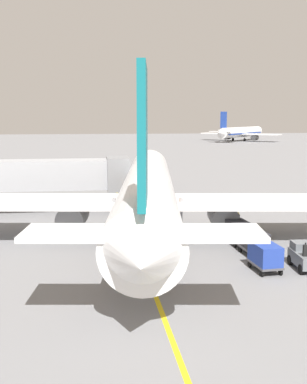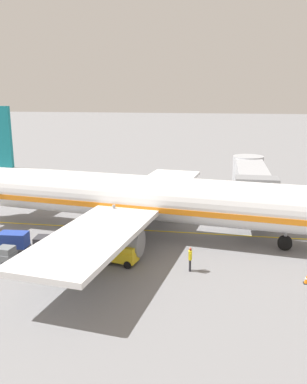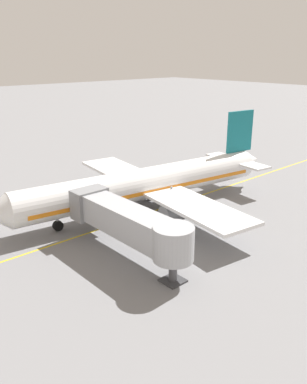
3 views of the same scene
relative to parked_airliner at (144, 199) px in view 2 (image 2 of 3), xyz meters
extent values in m
plane|color=slate|center=(-1.10, 0.69, -3.19)|extent=(400.00, 400.00, 0.00)
cube|color=gold|center=(-1.10, 0.69, -3.18)|extent=(0.24, 80.00, 0.01)
cylinder|color=white|center=(0.04, 0.27, 0.10)|extent=(8.06, 32.21, 3.70)
cube|color=orange|center=(0.04, 0.27, -0.36)|extent=(7.74, 29.67, 0.44)
cube|color=white|center=(-0.10, -0.72, -0.55)|extent=(30.43, 9.27, 0.36)
cylinder|color=gray|center=(-5.44, 0.83, -1.80)|extent=(2.42, 3.44, 2.00)
cylinder|color=gray|center=(5.46, -0.68, -1.80)|extent=(2.42, 3.44, 2.00)
cylinder|color=black|center=(1.57, 11.36, -2.64)|extent=(0.60, 1.15, 1.10)
cylinder|color=gray|center=(1.57, 11.36, -1.09)|extent=(0.24, 0.24, 2.00)
cylinder|color=black|center=(-2.52, -1.40, -2.64)|extent=(0.60, 1.15, 1.10)
cylinder|color=gray|center=(-2.52, -1.40, -1.09)|extent=(0.24, 0.24, 2.00)
cylinder|color=black|center=(2.04, -2.03, -2.64)|extent=(0.60, 1.15, 1.10)
cylinder|color=gray|center=(2.04, -2.03, -1.09)|extent=(0.24, 0.24, 2.00)
cube|color=#A8AAAF|center=(-7.25, 9.27, 0.30)|extent=(12.93, 2.80, 2.60)
cube|color=gray|center=(-1.59, 9.27, 0.30)|extent=(2.00, 3.50, 2.99)
cylinder|color=#A8AAAF|center=(-13.72, 9.27, 0.30)|extent=(3.36, 3.36, 2.86)
cylinder|color=#4C4C51|center=(-13.72, 9.27, -2.09)|extent=(0.70, 0.70, 2.19)
cube|color=#38383A|center=(-13.72, 9.27, -3.11)|extent=(1.80, 1.80, 0.16)
cube|color=gold|center=(6.27, -0.52, -2.56)|extent=(1.74, 2.71, 0.70)
cube|color=gold|center=(6.42, 0.14, -1.99)|extent=(1.23, 1.25, 0.44)
cube|color=black|center=(6.11, -1.19, -1.89)|extent=(0.85, 0.35, 0.64)
cylinder|color=black|center=(6.30, -0.40, -1.91)|extent=(0.14, 0.27, 0.54)
cylinder|color=black|center=(5.94, 0.45, -2.91)|extent=(0.32, 0.59, 0.56)
cylinder|color=black|center=(6.99, 0.20, -2.91)|extent=(0.32, 0.59, 0.56)
cylinder|color=black|center=(5.54, -1.25, -2.91)|extent=(0.32, 0.59, 0.56)
cylinder|color=black|center=(6.59, -1.50, -2.91)|extent=(0.32, 0.59, 0.56)
cube|color=slate|center=(7.98, -8.23, -1.99)|extent=(1.10, 1.13, 0.44)
cylinder|color=black|center=(7.46, -8.00, -2.91)|extent=(0.24, 0.57, 0.56)
cylinder|color=black|center=(8.53, -8.08, -2.91)|extent=(0.24, 0.57, 0.56)
cube|color=#4C4C51|center=(5.82, -3.15, -2.77)|extent=(1.46, 2.29, 0.12)
cube|color=#2D2D33|center=(5.82, -3.15, -2.16)|extent=(1.38, 2.17, 1.10)
cylinder|color=#4C4C51|center=(5.72, -1.71, -2.78)|extent=(0.12, 0.70, 0.07)
cylinder|color=black|center=(5.21, -2.37, -3.01)|extent=(0.15, 0.37, 0.36)
cylinder|color=black|center=(6.31, -2.29, -3.01)|extent=(0.15, 0.37, 0.36)
cylinder|color=black|center=(5.33, -4.02, -3.01)|extent=(0.15, 0.37, 0.36)
cylinder|color=black|center=(6.43, -3.94, -3.01)|extent=(0.15, 0.37, 0.36)
cube|color=#4C4C51|center=(5.96, -5.88, -2.77)|extent=(1.46, 2.29, 0.12)
cube|color=#2D2D33|center=(5.96, -5.88, -2.16)|extent=(1.38, 2.17, 1.10)
cylinder|color=#4C4C51|center=(5.86, -4.43, -2.78)|extent=(0.12, 0.70, 0.07)
cylinder|color=black|center=(5.35, -5.09, -3.01)|extent=(0.15, 0.37, 0.36)
cylinder|color=black|center=(6.45, -5.01, -3.01)|extent=(0.15, 0.37, 0.36)
cylinder|color=black|center=(5.47, -6.74, -3.01)|extent=(0.15, 0.37, 0.36)
cylinder|color=black|center=(6.57, -6.66, -3.01)|extent=(0.15, 0.37, 0.36)
cube|color=#4C4C51|center=(5.52, -8.95, -2.77)|extent=(1.46, 2.29, 0.12)
cube|color=#233D9E|center=(5.52, -8.95, -2.16)|extent=(1.38, 2.17, 1.10)
cylinder|color=#4C4C51|center=(5.41, -7.50, -2.78)|extent=(0.12, 0.70, 0.07)
cylinder|color=black|center=(4.91, -8.16, -3.01)|extent=(0.15, 0.37, 0.36)
cylinder|color=black|center=(6.01, -8.08, -3.01)|extent=(0.15, 0.37, 0.36)
cylinder|color=black|center=(5.03, -9.81, -3.01)|extent=(0.15, 0.37, 0.36)
cylinder|color=black|center=(6.13, -9.73, -3.01)|extent=(0.15, 0.37, 0.36)
cylinder|color=#232328|center=(6.52, 4.45, -2.76)|extent=(0.15, 0.15, 0.85)
cylinder|color=#232328|center=(6.72, 4.46, -2.76)|extent=(0.15, 0.15, 0.85)
cube|color=yellow|center=(6.62, 4.46, -2.04)|extent=(0.40, 0.27, 0.60)
cylinder|color=yellow|center=(6.37, 4.43, -2.09)|extent=(0.23, 0.11, 0.57)
cylinder|color=yellow|center=(6.87, 4.48, -2.09)|extent=(0.23, 0.11, 0.57)
sphere|color=#997051|center=(6.62, 4.46, -1.61)|extent=(0.22, 0.22, 0.22)
cube|color=red|center=(6.62, 4.46, -1.59)|extent=(0.27, 0.10, 0.10)
cube|color=black|center=(7.32, 11.93, -3.17)|extent=(0.36, 0.36, 0.04)
cone|color=orange|center=(7.32, 11.93, -2.87)|extent=(0.30, 0.30, 0.55)
cylinder|color=white|center=(7.32, 11.93, -2.84)|extent=(0.21, 0.21, 0.06)
camera|label=1|loc=(-4.16, -33.36, 5.46)|focal=44.06mm
camera|label=2|loc=(32.56, 6.25, 8.71)|focal=38.41mm
camera|label=3|loc=(-34.06, 29.50, 14.64)|focal=37.29mm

